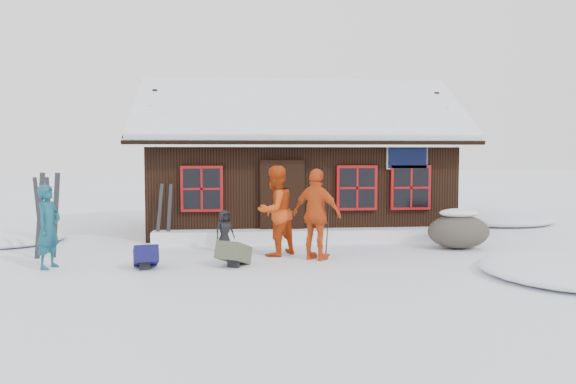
% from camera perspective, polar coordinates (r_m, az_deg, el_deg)
% --- Properties ---
extents(ground, '(120.00, 120.00, 0.00)m').
position_cam_1_polar(ground, '(11.76, -4.03, -6.98)').
color(ground, white).
rests_on(ground, ground).
extents(mountain_hut, '(8.90, 6.09, 4.42)m').
position_cam_1_polar(mountain_hut, '(16.63, 0.77, 1.72)').
color(mountain_hut, black).
rests_on(mountain_hut, ground).
extents(snow_drift, '(7.60, 0.60, 0.35)m').
position_cam_1_polar(snow_drift, '(14.06, 1.92, -4.44)').
color(snow_drift, white).
rests_on(snow_drift, ground).
extents(snow_mounds, '(20.60, 13.20, 0.48)m').
position_cam_1_polar(snow_mounds, '(13.73, 2.76, -5.39)').
color(snow_mounds, white).
rests_on(snow_mounds, ground).
extents(skier_teal, '(0.55, 0.68, 1.63)m').
position_cam_1_polar(skier_teal, '(11.79, -23.16, -3.27)').
color(skier_teal, '#124858').
rests_on(skier_teal, ground).
extents(skier_orange_left, '(1.21, 1.19, 1.96)m').
position_cam_1_polar(skier_orange_left, '(12.19, -1.30, -1.92)').
color(skier_orange_left, '#BD3A0D').
rests_on(skier_orange_left, ground).
extents(skier_orange_right, '(1.17, 1.06, 1.91)m').
position_cam_1_polar(skier_orange_right, '(11.71, 2.93, -2.29)').
color(skier_orange_right, '#CC4714').
rests_on(skier_orange_right, ground).
extents(skier_crouched, '(0.55, 0.49, 0.95)m').
position_cam_1_polar(skier_crouched, '(12.80, -6.46, -3.95)').
color(skier_crouched, black).
rests_on(skier_crouched, ground).
extents(boulder, '(1.45, 1.08, 0.84)m').
position_cam_1_polar(boulder, '(13.74, 16.94, -3.74)').
color(boulder, '#4E473E').
rests_on(boulder, ground).
extents(ski_pair_left, '(0.56, 0.16, 1.88)m').
position_cam_1_polar(ski_pair_left, '(12.97, -23.23, -2.30)').
color(ski_pair_left, black).
rests_on(ski_pair_left, ground).
extents(ski_pair_mid, '(0.47, 0.20, 1.73)m').
position_cam_1_polar(ski_pair_mid, '(14.30, -23.56, -2.06)').
color(ski_pair_mid, black).
rests_on(ski_pair_mid, ground).
extents(ski_pair_right, '(0.47, 0.17, 1.54)m').
position_cam_1_polar(ski_pair_right, '(13.94, -12.46, -2.34)').
color(ski_pair_right, black).
rests_on(ski_pair_right, ground).
extents(ski_poles, '(0.25, 0.12, 1.40)m').
position_cam_1_polar(ski_poles, '(11.87, 3.69, -3.65)').
color(ski_poles, black).
rests_on(ski_poles, ground).
extents(backpack_blue, '(0.58, 0.69, 0.33)m').
position_cam_1_polar(backpack_blue, '(11.31, -14.23, -6.69)').
color(backpack_blue, '#110F43').
rests_on(backpack_blue, ground).
extents(backpack_olive, '(0.74, 0.80, 0.35)m').
position_cam_1_polar(backpack_olive, '(11.24, -5.54, -6.59)').
color(backpack_olive, '#464C36').
rests_on(backpack_olive, ground).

